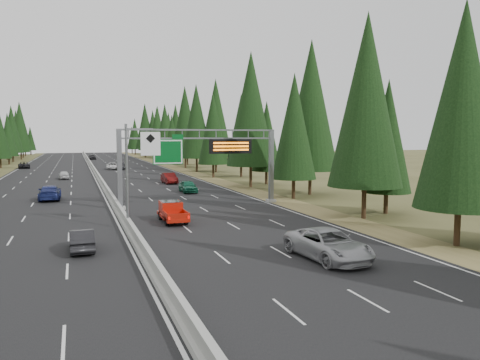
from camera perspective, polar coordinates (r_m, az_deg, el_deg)
name	(u,v)px	position (r m, az deg, el deg)	size (l,w,h in m)	color
road	(96,175)	(91.47, -17.13, 0.61)	(32.00, 260.00, 0.08)	black
shoulder_right	(189,172)	(93.89, -6.21, 0.93)	(3.60, 260.00, 0.06)	olive
median_barrier	(96,173)	(91.44, -17.14, 0.85)	(0.70, 260.00, 0.85)	gray
sign_gantry	(206,155)	(47.74, -4.18, 3.07)	(16.75, 0.98, 7.80)	slate
hov_sign_pole	(135,168)	(36.42, -12.72, 1.41)	(2.80, 0.50, 8.00)	slate
tree_row_right	(220,124)	(87.06, -2.50, 6.86)	(11.54, 241.35, 18.98)	black
silver_minivan	(328,244)	(27.59, 10.71, -7.72)	(2.84, 6.15, 1.71)	#A6A6AA
red_pickup	(172,210)	(39.46, -8.34, -3.69)	(1.80, 5.03, 1.64)	black
car_ahead_green	(188,186)	(59.64, -6.36, -0.78)	(1.80, 4.48, 1.53)	#14583D
car_ahead_dkred	(169,178)	(71.52, -8.62, 0.22)	(1.68, 4.82, 1.59)	#5E0E0D
car_ahead_dkgrey	(121,166)	(104.04, -14.27, 1.64)	(2.02, 4.96, 1.44)	black
car_ahead_white	(112,166)	(105.00, -15.31, 1.65)	(2.39, 5.18, 1.44)	silver
car_ahead_far	(92,157)	(153.04, -17.56, 2.69)	(1.86, 4.63, 1.58)	black
car_onc_near	(82,240)	(30.68, -18.75, -6.94)	(1.42, 4.07, 1.34)	black
car_onc_blue	(50,193)	(56.36, -22.18, -1.43)	(2.30, 5.67, 1.64)	navy
car_onc_white	(64,175)	(83.48, -20.67, 0.59)	(1.65, 4.09, 1.39)	silver
car_onc_far	(24,165)	(115.80, -24.84, 1.67)	(2.42, 5.24, 1.46)	black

